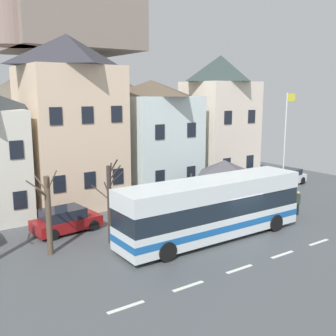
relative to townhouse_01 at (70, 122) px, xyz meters
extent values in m
cube|color=#4A4E52|center=(5.16, -12.14, -6.04)|extent=(40.00, 60.00, 0.06)
cube|color=silver|center=(-3.84, -15.06, -6.01)|extent=(1.60, 0.20, 0.01)
cube|color=silver|center=(-0.84, -15.06, -6.01)|extent=(1.60, 0.20, 0.01)
cube|color=silver|center=(2.16, -15.06, -6.01)|extent=(1.60, 0.20, 0.01)
cube|color=silver|center=(5.16, -15.06, -6.01)|extent=(1.60, 0.20, 0.01)
cube|color=silver|center=(8.16, -15.06, -6.01)|extent=(1.60, 0.20, 0.01)
cube|color=black|center=(-4.56, -3.17, -4.32)|extent=(0.80, 0.06, 1.10)
cube|color=black|center=(-4.56, -3.17, -1.25)|extent=(0.80, 0.06, 1.10)
cube|color=beige|center=(0.00, 0.00, -1.08)|extent=(6.27, 6.28, 9.87)
pyramid|color=#313138|center=(0.00, 0.00, 4.93)|extent=(6.27, 6.28, 2.15)
cube|color=black|center=(-2.09, -3.17, -3.65)|extent=(0.80, 0.06, 1.10)
cube|color=black|center=(0.00, -3.17, -3.65)|extent=(0.80, 0.06, 1.10)
cube|color=black|center=(2.09, -3.17, -3.65)|extent=(0.80, 0.06, 1.10)
cube|color=black|center=(-2.09, -3.17, 0.64)|extent=(0.80, 0.06, 1.10)
cube|color=black|center=(0.00, -3.17, 0.64)|extent=(0.80, 0.06, 1.10)
cube|color=black|center=(2.09, -3.17, 0.64)|extent=(0.80, 0.06, 1.10)
cube|color=silver|center=(7.03, 0.30, -2.12)|extent=(5.82, 6.87, 7.78)
pyramid|color=brown|center=(7.03, 0.30, 2.41)|extent=(5.82, 6.87, 1.27)
cube|color=black|center=(5.57, -3.17, -4.15)|extent=(0.80, 0.06, 1.10)
cube|color=black|center=(8.48, -3.17, -4.15)|extent=(0.80, 0.06, 1.10)
cube|color=black|center=(5.57, -3.17, -0.76)|extent=(0.80, 0.06, 1.10)
cube|color=black|center=(8.48, -3.17, -0.76)|extent=(0.80, 0.06, 1.10)
cube|color=beige|center=(13.60, -0.60, -1.52)|extent=(5.43, 5.07, 8.98)
pyramid|color=#2E3D39|center=(13.60, -0.60, 4.10)|extent=(5.43, 5.07, 2.24)
cube|color=black|center=(12.24, -3.17, -3.86)|extent=(0.80, 0.06, 1.10)
cube|color=black|center=(14.95, -3.17, -3.86)|extent=(0.80, 0.06, 1.10)
cube|color=black|center=(12.24, -3.17, 0.05)|extent=(0.80, 0.06, 1.10)
cube|color=black|center=(14.95, -3.17, 0.05)|extent=(0.80, 0.06, 1.10)
cone|color=#625A4E|center=(8.55, 22.19, 1.01)|extent=(43.58, 43.58, 14.04)
cube|color=gray|center=(8.55, 22.19, 10.86)|extent=(14.70, 14.70, 7.91)
cube|color=silver|center=(3.75, -11.25, -5.16)|extent=(11.42, 2.51, 1.19)
cube|color=#1959A5|center=(3.75, -11.25, -5.11)|extent=(11.44, 2.53, 0.36)
cube|color=#19232D|center=(3.75, -11.25, -4.07)|extent=(11.32, 2.47, 1.00)
cube|color=silver|center=(3.75, -11.25, -3.10)|extent=(11.42, 2.51, 0.94)
cube|color=#19232D|center=(9.47, -11.25, -4.07)|extent=(0.06, 2.09, 0.96)
cylinder|color=black|center=(7.63, -10.06, -5.51)|extent=(1.00, 0.28, 1.00)
cylinder|color=black|center=(7.63, -12.45, -5.51)|extent=(1.00, 0.28, 1.00)
cylinder|color=black|center=(-0.13, -10.04, -5.51)|extent=(1.00, 0.28, 1.00)
cylinder|color=black|center=(-0.14, -12.44, -5.51)|extent=(1.00, 0.28, 1.00)
cylinder|color=#473D33|center=(6.73, -5.46, -4.81)|extent=(0.14, 0.14, 2.40)
cylinder|color=#473D33|center=(10.03, -5.46, -4.81)|extent=(0.14, 0.14, 2.40)
cylinder|color=#473D33|center=(6.73, -8.76, -4.81)|extent=(0.14, 0.14, 2.40)
cylinder|color=#473D33|center=(10.03, -8.76, -4.81)|extent=(0.14, 0.14, 2.40)
pyramid|color=#4E4B53|center=(8.38, -7.11, -3.08)|extent=(3.60, 3.60, 1.05)
cube|color=maroon|center=(-2.58, -5.49, -5.51)|extent=(4.04, 2.27, 0.65)
cube|color=#1E232D|center=(-2.77, -5.51, -4.89)|extent=(2.48, 1.89, 0.60)
cylinder|color=black|center=(-1.40, -4.46, -5.69)|extent=(0.66, 0.26, 0.64)
cylinder|color=black|center=(-1.22, -6.26, -5.69)|extent=(0.66, 0.26, 0.64)
cylinder|color=black|center=(-3.94, -4.72, -5.69)|extent=(0.66, 0.26, 0.64)
cylinder|color=black|center=(-3.76, -6.52, -5.69)|extent=(0.66, 0.26, 0.64)
cube|color=silver|center=(17.88, -4.75, -5.50)|extent=(4.07, 2.32, 0.67)
cube|color=#1E232D|center=(18.07, -4.72, -4.90)|extent=(2.51, 1.91, 0.51)
cylinder|color=black|center=(16.72, -5.79, -5.69)|extent=(0.66, 0.28, 0.64)
cylinder|color=black|center=(16.50, -4.02, -5.69)|extent=(0.66, 0.28, 0.64)
cylinder|color=black|center=(19.26, -5.48, -5.69)|extent=(0.66, 0.28, 0.64)
cylinder|color=black|center=(19.04, -3.71, -5.69)|extent=(0.66, 0.28, 0.64)
cube|color=black|center=(8.49, -5.30, -5.55)|extent=(3.94, 1.99, 0.57)
cube|color=#1E232D|center=(8.29, -5.31, -4.99)|extent=(2.38, 1.71, 0.54)
cylinder|color=black|center=(9.73, -4.37, -5.69)|extent=(0.65, 0.22, 0.64)
cylinder|color=black|center=(9.80, -6.15, -5.69)|extent=(0.65, 0.22, 0.64)
cylinder|color=black|center=(7.18, -4.46, -5.69)|extent=(0.65, 0.22, 0.64)
cylinder|color=black|center=(7.24, -6.24, -5.69)|extent=(0.65, 0.22, 0.64)
cylinder|color=black|center=(7.65, -9.58, -5.60)|extent=(0.16, 0.16, 0.81)
cylinder|color=black|center=(7.82, -9.67, -5.60)|extent=(0.16, 0.16, 0.81)
cylinder|color=gray|center=(7.73, -9.63, -4.93)|extent=(0.32, 0.32, 0.64)
sphere|color=#D1AD89|center=(7.73, -9.63, -4.50)|extent=(0.22, 0.22, 0.22)
cylinder|color=#38332D|center=(10.29, -10.48, -5.62)|extent=(0.13, 0.13, 0.78)
cylinder|color=#38332D|center=(10.46, -10.40, -5.62)|extent=(0.13, 0.13, 0.78)
cylinder|color=black|center=(10.38, -10.44, -4.98)|extent=(0.31, 0.31, 0.59)
sphere|color=#D1AD89|center=(10.38, -10.44, -4.58)|extent=(0.21, 0.21, 0.21)
cylinder|color=black|center=(11.32, -11.17, -5.62)|extent=(0.12, 0.12, 0.78)
cylinder|color=black|center=(11.44, -11.02, -5.62)|extent=(0.12, 0.12, 0.78)
cylinder|color=#2D382D|center=(11.38, -11.10, -4.94)|extent=(0.31, 0.31, 0.68)
sphere|color=tan|center=(11.38, -11.10, -4.50)|extent=(0.21, 0.21, 0.21)
cylinder|color=#2D2D38|center=(9.67, -9.14, -5.61)|extent=(0.16, 0.16, 0.81)
cylinder|color=#2D2D38|center=(9.54, -9.00, -5.61)|extent=(0.16, 0.16, 0.81)
cylinder|color=gray|center=(9.61, -9.07, -4.93)|extent=(0.29, 0.29, 0.65)
sphere|color=#9E7A60|center=(9.61, -9.07, -4.48)|extent=(0.23, 0.23, 0.23)
cube|color=brown|center=(9.88, -5.12, -5.56)|extent=(1.79, 0.45, 0.08)
cube|color=brown|center=(9.88, -4.90, -5.34)|extent=(1.79, 0.06, 0.40)
cube|color=#2D2D33|center=(9.06, -5.12, -5.78)|extent=(0.08, 0.36, 0.45)
cube|color=#2D2D33|center=(10.69, -5.12, -5.78)|extent=(0.08, 0.36, 0.45)
cylinder|color=silver|center=(13.91, -7.67, -1.98)|extent=(0.10, 0.10, 8.06)
cube|color=yellow|center=(14.36, -7.67, 1.70)|extent=(0.90, 0.03, 0.56)
cylinder|color=#382D28|center=(-1.26, -8.58, -3.87)|extent=(0.24, 0.24, 4.27)
cylinder|color=#382D28|center=(-1.22, -8.78, -2.70)|extent=(0.16, 0.47, 0.74)
cylinder|color=#382D28|center=(-1.19, -8.96, -1.77)|extent=(0.23, 0.83, 0.95)
cylinder|color=#382D28|center=(-1.18, -9.10, -2.07)|extent=(0.24, 1.10, 1.03)
cylinder|color=#382D28|center=(-1.15, -9.17, -2.35)|extent=(0.27, 1.23, 0.93)
cylinder|color=#382D28|center=(-1.25, -8.27, -3.06)|extent=(0.10, 0.67, 0.69)
cylinder|color=#382D28|center=(-1.03, -8.27, -2.35)|extent=(0.59, 0.73, 1.29)
cylinder|color=#382D28|center=(-1.59, -8.20, -3.22)|extent=(0.74, 0.83, 0.81)
cylinder|color=brown|center=(-4.51, -8.33, -3.98)|extent=(0.29, 0.29, 4.05)
cylinder|color=brown|center=(-4.34, -8.61, -2.17)|extent=(0.41, 0.63, 1.13)
cylinder|color=brown|center=(-4.96, -8.17, -2.52)|extent=(0.97, 0.42, 0.83)
cylinder|color=brown|center=(-4.57, -8.68, -2.23)|extent=(0.21, 0.78, 0.83)
cylinder|color=brown|center=(-4.87, -8.59, -2.69)|extent=(0.82, 0.64, 0.70)
cylinder|color=brown|center=(-4.71, -8.02, -2.37)|extent=(0.48, 0.70, 0.81)
camera|label=1|loc=(-10.58, -27.72, 2.12)|focal=43.27mm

